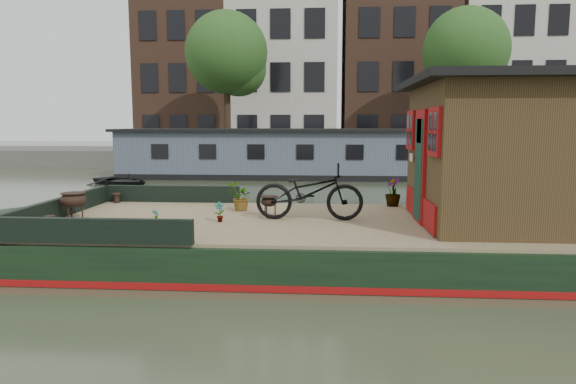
# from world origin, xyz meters

# --- Properties ---
(ground) EXTENTS (120.00, 120.00, 0.00)m
(ground) POSITION_xyz_m (0.00, 0.00, 0.00)
(ground) COLOR #363F28
(ground) RESTS_ON ground
(houseboat_hull) EXTENTS (14.01, 4.02, 0.60)m
(houseboat_hull) POSITION_xyz_m (-1.33, 0.00, 0.27)
(houseboat_hull) COLOR black
(houseboat_hull) RESTS_ON ground
(houseboat_deck) EXTENTS (11.80, 3.80, 0.05)m
(houseboat_deck) POSITION_xyz_m (0.00, 0.00, 0.62)
(houseboat_deck) COLOR #9D8D61
(houseboat_deck) RESTS_ON houseboat_hull
(bow_bulwark) EXTENTS (3.00, 4.00, 0.35)m
(bow_bulwark) POSITION_xyz_m (-5.07, 0.00, 0.82)
(bow_bulwark) COLOR black
(bow_bulwark) RESTS_ON houseboat_deck
(cabin) EXTENTS (4.00, 3.50, 2.42)m
(cabin) POSITION_xyz_m (2.19, 0.00, 1.88)
(cabin) COLOR #2E2112
(cabin) RESTS_ON houseboat_deck
(bicycle) EXTENTS (1.88, 0.67, 0.98)m
(bicycle) POSITION_xyz_m (-1.45, 0.08, 1.14)
(bicycle) COLOR black
(bicycle) RESTS_ON houseboat_deck
(potted_plant_a) EXTENTS (0.21, 0.18, 0.35)m
(potted_plant_a) POSITION_xyz_m (-2.98, -0.25, 0.82)
(potted_plant_a) COLOR brown
(potted_plant_a) RESTS_ON houseboat_deck
(potted_plant_c) EXTENTS (0.64, 0.63, 0.53)m
(potted_plant_c) POSITION_xyz_m (-2.81, 0.91, 0.92)
(potted_plant_c) COLOR brown
(potted_plant_c) RESTS_ON houseboat_deck
(potted_plant_d) EXTENTS (0.43, 0.43, 0.58)m
(potted_plant_d) POSITION_xyz_m (0.20, 1.70, 0.94)
(potted_plant_d) COLOR #9F342B
(potted_plant_d) RESTS_ON houseboat_deck
(potted_plant_e) EXTENTS (0.14, 0.17, 0.28)m
(potted_plant_e) POSITION_xyz_m (-3.96, -0.67, 0.79)
(potted_plant_e) COLOR brown
(potted_plant_e) RESTS_ON houseboat_deck
(brazier_front) EXTENTS (0.44, 0.44, 0.38)m
(brazier_front) POSITION_xyz_m (-2.18, 0.28, 0.84)
(brazier_front) COLOR black
(brazier_front) RESTS_ON houseboat_deck
(brazier_rear) EXTENTS (0.46, 0.46, 0.47)m
(brazier_rear) POSITION_xyz_m (-5.60, -0.15, 0.89)
(brazier_rear) COLOR black
(brazier_rear) RESTS_ON houseboat_deck
(bollard_port) EXTENTS (0.18, 0.18, 0.21)m
(bollard_port) POSITION_xyz_m (-5.60, 1.70, 0.75)
(bollard_port) COLOR black
(bollard_port) RESTS_ON houseboat_deck
(bollard_stbd) EXTENTS (0.18, 0.18, 0.20)m
(bollard_stbd) POSITION_xyz_m (-5.60, -0.96, 0.75)
(bollard_stbd) COLOR black
(bollard_stbd) RESTS_ON houseboat_deck
(dinghy) EXTENTS (3.34, 3.08, 0.56)m
(dinghy) POSITION_xyz_m (-8.97, 10.29, 0.28)
(dinghy) COLOR black
(dinghy) RESTS_ON ground
(far_houseboat) EXTENTS (20.40, 4.40, 2.11)m
(far_houseboat) POSITION_xyz_m (0.00, 14.00, 0.97)
(far_houseboat) COLOR #4E5868
(far_houseboat) RESTS_ON ground
(quay) EXTENTS (60.00, 6.00, 0.90)m
(quay) POSITION_xyz_m (0.00, 20.50, 0.45)
(quay) COLOR #47443F
(quay) RESTS_ON ground
(townhouse_row) EXTENTS (27.25, 8.00, 16.50)m
(townhouse_row) POSITION_xyz_m (0.15, 27.50, 7.90)
(townhouse_row) COLOR brown
(townhouse_row) RESTS_ON ground
(tree_left) EXTENTS (4.40, 4.40, 7.40)m
(tree_left) POSITION_xyz_m (-6.36, 19.07, 5.89)
(tree_left) COLOR #332316
(tree_left) RESTS_ON quay
(tree_right) EXTENTS (4.40, 4.40, 7.40)m
(tree_right) POSITION_xyz_m (6.14, 19.07, 5.89)
(tree_right) COLOR #332316
(tree_right) RESTS_ON quay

